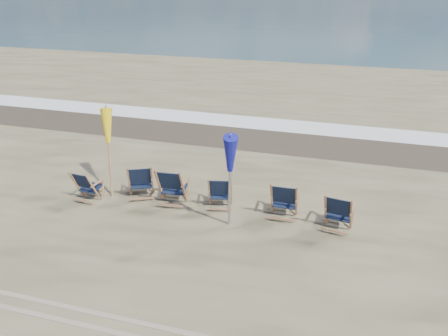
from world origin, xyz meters
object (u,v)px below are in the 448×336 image
object	(u,v)px
beach_chair_4	(296,203)
umbrella_blue	(230,152)
beach_chair_1	(152,181)
beach_chair_0	(93,188)
beach_chair_5	(351,216)
beach_chair_2	(183,188)
beach_chair_3	(231,193)
umbrella_yellow	(106,131)

from	to	relation	value
beach_chair_4	umbrella_blue	xyz separation A→B (m)	(-1.35, -0.81, 1.41)
beach_chair_1	beach_chair_4	world-z (taller)	beach_chair_4
beach_chair_0	beach_chair_5	size ratio (longest dim) A/B	0.90
beach_chair_1	beach_chair_5	world-z (taller)	beach_chair_1
beach_chair_1	beach_chair_2	distance (m)	0.92
beach_chair_5	beach_chair_3	bearing A→B (deg)	2.32
beach_chair_0	beach_chair_5	distance (m)	6.09
beach_chair_3	beach_chair_2	bearing A→B (deg)	-3.14
beach_chair_0	beach_chair_2	distance (m)	2.23
beach_chair_5	umbrella_yellow	world-z (taller)	umbrella_yellow
beach_chair_2	umbrella_yellow	distance (m)	2.38
beach_chair_2	umbrella_blue	bearing A→B (deg)	147.70
beach_chair_1	umbrella_blue	distance (m)	2.82
beach_chair_0	umbrella_blue	xyz separation A→B (m)	(3.54, -0.29, 1.47)
beach_chair_3	beach_chair_4	bearing A→B (deg)	163.55
beach_chair_1	beach_chair_2	xyz separation A→B (m)	(0.90, -0.21, 0.03)
beach_chair_5	beach_chair_2	bearing A→B (deg)	7.23
beach_chair_1	beach_chair_2	size ratio (longest dim) A/B	0.94
umbrella_yellow	beach_chair_2	bearing A→B (deg)	-7.76
beach_chair_5	umbrella_yellow	bearing A→B (deg)	5.30
umbrella_yellow	umbrella_blue	xyz separation A→B (m)	(3.42, -1.00, 0.23)
beach_chair_5	beach_chair_1	bearing A→B (deg)	5.11
umbrella_yellow	umbrella_blue	size ratio (longest dim) A/B	0.90
beach_chair_2	beach_chair_5	world-z (taller)	beach_chair_2
umbrella_yellow	umbrella_blue	bearing A→B (deg)	-16.29
beach_chair_1	beach_chair_2	bearing A→B (deg)	141.94
beach_chair_0	umbrella_yellow	bearing A→B (deg)	-94.38
beach_chair_4	beach_chair_5	xyz separation A→B (m)	(1.20, -0.25, -0.01)
beach_chair_5	umbrella_blue	bearing A→B (deg)	21.98
beach_chair_0	beach_chair_2	world-z (taller)	beach_chair_2
beach_chair_0	beach_chair_3	bearing A→B (deg)	-164.26
beach_chair_3	umbrella_yellow	bearing A→B (deg)	-14.34
umbrella_yellow	beach_chair_3	bearing A→B (deg)	-1.55
beach_chair_1	beach_chair_3	xyz separation A→B (m)	(2.04, -0.02, -0.04)
beach_chair_0	umbrella_blue	bearing A→B (deg)	-179.54
beach_chair_2	beach_chair_3	world-z (taller)	beach_chair_2
beach_chair_1	beach_chair_5	distance (m)	4.82
beach_chair_1	beach_chair_4	distance (m)	3.60
beach_chair_1	beach_chair_4	bearing A→B (deg)	153.39
beach_chair_0	umbrella_yellow	xyz separation A→B (m)	(0.12, 0.71, 1.25)
beach_chair_0	beach_chair_4	world-z (taller)	beach_chair_4
beach_chair_3	umbrella_blue	size ratio (longest dim) A/B	0.38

